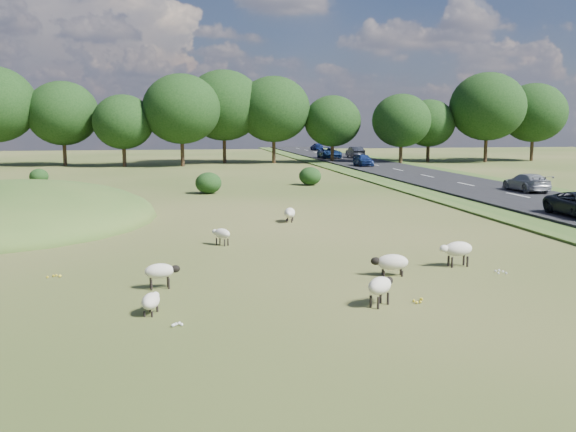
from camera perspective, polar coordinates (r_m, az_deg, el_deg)
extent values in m
plane|color=#2C4716|center=(44.40, -6.12, 1.61)|extent=(160.00, 160.00, 0.00)
ellipsoid|color=#33561E|center=(37.49, -23.87, -0.30)|extent=(16.00, 20.00, 4.00)
cube|color=black|center=(58.88, 13.01, 3.21)|extent=(8.00, 150.00, 0.25)
cylinder|color=black|center=(81.37, -19.24, 5.50)|extent=(0.44, 0.44, 3.61)
ellipsoid|color=black|center=(81.31, -19.39, 8.60)|extent=(8.41, 8.41, 7.57)
cylinder|color=black|center=(77.75, -14.36, 5.38)|extent=(0.44, 0.44, 3.02)
ellipsoid|color=black|center=(77.66, -14.45, 8.10)|extent=(7.04, 7.04, 6.34)
cylinder|color=black|center=(77.06, -9.37, 5.83)|extent=(0.44, 0.44, 3.90)
ellipsoid|color=black|center=(77.01, -9.45, 9.37)|extent=(9.09, 9.09, 8.18)
cylinder|color=black|center=(82.19, -5.68, 6.16)|extent=(0.44, 0.44, 4.22)
ellipsoid|color=black|center=(82.16, -5.73, 9.76)|extent=(9.85, 9.85, 8.86)
cylinder|color=black|center=(81.95, -1.27, 6.10)|extent=(0.44, 0.44, 3.94)
ellipsoid|color=black|center=(81.90, -1.28, 9.47)|extent=(9.20, 9.20, 8.28)
cylinder|color=black|center=(82.50, 3.95, 5.80)|extent=(0.44, 0.44, 3.09)
ellipsoid|color=black|center=(82.42, 3.98, 8.42)|extent=(7.20, 7.20, 6.48)
cylinder|color=black|center=(81.40, 9.99, 5.67)|extent=(0.44, 0.44, 3.12)
ellipsoid|color=black|center=(81.32, 10.06, 8.36)|extent=(7.29, 7.29, 6.56)
cylinder|color=black|center=(86.79, 12.34, 5.70)|extent=(0.44, 0.44, 2.93)
ellipsoid|color=black|center=(86.71, 12.41, 8.07)|extent=(6.84, 6.84, 6.16)
cylinder|color=black|center=(87.57, 17.16, 5.95)|extent=(0.44, 0.44, 4.16)
ellipsoid|color=black|center=(87.54, 17.31, 9.27)|extent=(9.71, 9.71, 8.74)
cylinder|color=black|center=(92.99, 20.86, 5.76)|extent=(0.44, 0.44, 3.74)
ellipsoid|color=black|center=(92.94, 21.01, 8.57)|extent=(8.72, 8.72, 7.84)
ellipsoid|color=black|center=(47.10, -7.09, 2.93)|extent=(1.91, 1.91, 1.56)
ellipsoid|color=black|center=(53.13, 1.98, 3.57)|extent=(1.84, 1.84, 1.51)
ellipsoid|color=black|center=(58.21, -21.27, 3.31)|extent=(1.56, 1.56, 1.28)
ellipsoid|color=beige|center=(17.88, -12.11, -7.41)|extent=(0.65, 0.92, 0.43)
ellipsoid|color=silver|center=(18.29, -11.70, -6.94)|extent=(0.27, 0.32, 0.22)
cylinder|color=black|center=(18.22, -12.18, -8.07)|extent=(0.06, 0.06, 0.16)
cylinder|color=black|center=(18.16, -11.54, -8.11)|extent=(0.06, 0.06, 0.16)
cylinder|color=black|center=(17.77, -12.65, -8.51)|extent=(0.06, 0.06, 0.16)
cylinder|color=black|center=(17.71, -11.99, -8.54)|extent=(0.06, 0.06, 0.16)
ellipsoid|color=beige|center=(33.51, 0.14, 0.28)|extent=(0.81, 1.16, 0.54)
ellipsoid|color=silver|center=(32.94, 0.06, 0.20)|extent=(0.34, 0.40, 0.27)
cylinder|color=black|center=(33.25, 0.32, -0.43)|extent=(0.08, 0.08, 0.20)
cylinder|color=black|center=(33.27, -0.13, -0.42)|extent=(0.08, 0.08, 0.20)
cylinder|color=black|center=(33.86, 0.41, -0.27)|extent=(0.08, 0.08, 0.20)
cylinder|color=black|center=(33.88, -0.03, -0.27)|extent=(0.08, 0.08, 0.20)
ellipsoid|color=beige|center=(23.90, 14.91, -2.84)|extent=(1.09, 0.64, 0.54)
ellipsoid|color=silver|center=(23.62, 13.71, -2.83)|extent=(0.36, 0.28, 0.27)
cylinder|color=black|center=(23.73, 14.38, -4.03)|extent=(0.08, 0.08, 0.38)
cylinder|color=black|center=(23.96, 14.08, -3.90)|extent=(0.08, 0.08, 0.38)
cylinder|color=black|center=(24.03, 15.66, -3.93)|extent=(0.08, 0.08, 0.38)
cylinder|color=black|center=(24.25, 15.35, -3.80)|extent=(0.08, 0.08, 0.38)
ellipsoid|color=beige|center=(20.46, -11.36, -4.81)|extent=(0.97, 0.61, 0.47)
ellipsoid|color=black|center=(20.51, -9.98, -4.65)|extent=(0.33, 0.26, 0.24)
cylinder|color=black|center=(20.70, -10.63, -5.79)|extent=(0.07, 0.07, 0.33)
cylinder|color=black|center=(20.48, -10.55, -5.94)|extent=(0.07, 0.07, 0.33)
cylinder|color=black|center=(20.64, -12.11, -5.87)|extent=(0.07, 0.07, 0.33)
cylinder|color=black|center=(20.42, -12.04, -6.02)|extent=(0.07, 0.07, 0.33)
ellipsoid|color=beige|center=(22.05, 9.28, -4.07)|extent=(1.14, 0.73, 0.54)
ellipsoid|color=black|center=(21.96, 7.80, -3.99)|extent=(0.38, 0.31, 0.27)
cylinder|color=black|center=(21.96, 8.52, -5.10)|extent=(0.08, 0.08, 0.20)
cylinder|color=black|center=(22.21, 8.41, -4.94)|extent=(0.08, 0.08, 0.20)
cylinder|color=black|center=(22.06, 10.11, -5.07)|extent=(0.08, 0.08, 0.20)
cylinder|color=black|center=(22.31, 9.99, -4.92)|extent=(0.08, 0.08, 0.20)
ellipsoid|color=beige|center=(18.39, 8.16, -6.14)|extent=(1.05, 1.02, 0.49)
ellipsoid|color=black|center=(18.82, 8.94, -5.72)|extent=(0.39, 0.38, 0.25)
cylinder|color=black|center=(18.79, 8.23, -7.16)|extent=(0.07, 0.07, 0.35)
cylinder|color=black|center=(18.68, 8.88, -7.27)|extent=(0.07, 0.07, 0.35)
cylinder|color=black|center=(18.32, 7.37, -7.55)|extent=(0.07, 0.07, 0.35)
cylinder|color=black|center=(18.20, 8.02, -7.66)|extent=(0.07, 0.07, 0.35)
ellipsoid|color=beige|center=(27.23, -5.88, -1.56)|extent=(0.87, 0.90, 0.42)
ellipsoid|color=silver|center=(27.54, -6.53, -1.40)|extent=(0.33, 0.33, 0.21)
cylinder|color=black|center=(27.39, -6.37, -2.27)|extent=(0.06, 0.06, 0.30)
cylinder|color=black|center=(27.53, -6.07, -2.21)|extent=(0.06, 0.06, 0.30)
cylinder|color=black|center=(27.06, -5.66, -2.39)|extent=(0.06, 0.06, 0.30)
cylinder|color=black|center=(27.20, -5.36, -2.33)|extent=(0.06, 0.06, 0.30)
imported|color=black|center=(90.64, 5.98, 5.67)|extent=(1.62, 4.64, 1.53)
imported|color=#989B9F|center=(49.17, 20.43, 2.83)|extent=(1.81, 4.44, 1.29)
imported|color=navy|center=(73.49, 6.71, 4.98)|extent=(1.62, 4.03, 1.37)
imported|color=navy|center=(89.18, 3.71, 5.64)|extent=(2.51, 5.43, 1.51)
imported|color=navy|center=(114.44, 2.60, 6.17)|extent=(1.71, 4.20, 1.22)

